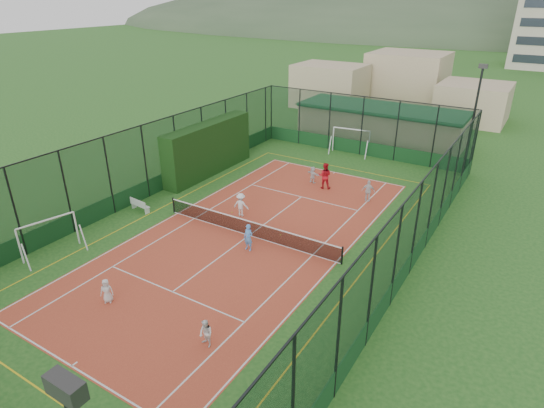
{
  "coord_description": "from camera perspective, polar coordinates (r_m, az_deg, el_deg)",
  "views": [
    {
      "loc": [
        13.19,
        -18.89,
        12.8
      ],
      "look_at": [
        0.21,
        2.18,
        1.2
      ],
      "focal_mm": 30.0,
      "sensor_mm": 36.0,
      "label": 1
    }
  ],
  "objects": [
    {
      "name": "perimeter_fence",
      "position": [
        25.24,
        -3.01,
        0.99
      ],
      "size": [
        18.12,
        34.12,
        5.0
      ],
      "primitive_type": null,
      "color": "black",
      "rests_on": "ground"
    },
    {
      "name": "distant_hills",
      "position": [
        169.89,
        28.59,
        17.96
      ],
      "size": [
        200.0,
        60.0,
        24.0
      ],
      "primitive_type": null,
      "color": "#384C33",
      "rests_on": "ground"
    },
    {
      "name": "child_far_left",
      "position": [
        28.33,
        -3.92,
        -0.09
      ],
      "size": [
        1.07,
        0.75,
        1.52
      ],
      "primitive_type": "imported",
      "rotation": [
        0.0,
        0.0,
        3.34
      ],
      "color": "white",
      "rests_on": "court_slab"
    },
    {
      "name": "child_far_right",
      "position": [
        30.95,
        12.01,
        1.62
      ],
      "size": [
        0.92,
        0.5,
        1.49
      ],
      "primitive_type": "imported",
      "rotation": [
        0.0,
        0.0,
        3.3
      ],
      "color": "silver",
      "rests_on": "court_slab"
    },
    {
      "name": "clubhouse",
      "position": [
        44.41,
        13.5,
        9.78
      ],
      "size": [
        15.2,
        7.2,
        3.15
      ],
      "primitive_type": null,
      "color": "tan",
      "rests_on": "ground"
    },
    {
      "name": "tennis_net",
      "position": [
        26.11,
        -2.91,
        -2.96
      ],
      "size": [
        11.67,
        0.12,
        1.06
      ],
      "primitive_type": null,
      "color": "black",
      "rests_on": "ground"
    },
    {
      "name": "futsal_goal_far",
      "position": [
        40.22,
        9.86,
        7.77
      ],
      "size": [
        3.39,
        1.35,
        2.13
      ],
      "primitive_type": null,
      "rotation": [
        0.0,
        0.0,
        0.12
      ],
      "color": "white",
      "rests_on": "ground"
    },
    {
      "name": "white_bench",
      "position": [
        30.27,
        -16.22,
        -0.08
      ],
      "size": [
        1.57,
        0.58,
        0.86
      ],
      "primitive_type": null,
      "rotation": [
        0.0,
        0.0,
        -0.1
      ],
      "color": "white",
      "rests_on": "ground"
    },
    {
      "name": "floodlight_ne",
      "position": [
        36.83,
        23.87,
        9.36
      ],
      "size": [
        0.6,
        0.26,
        8.25
      ],
      "primitive_type": null,
      "color": "black",
      "rests_on": "ground"
    },
    {
      "name": "tennis_balls",
      "position": [
        28.03,
        -3.57,
        -2.02
      ],
      "size": [
        4.9,
        1.0,
        0.07
      ],
      "color": "#CCE033",
      "rests_on": "court_slab"
    },
    {
      "name": "coach",
      "position": [
        32.49,
        6.64,
        3.56
      ],
      "size": [
        1.1,
        0.98,
        1.9
      ],
      "primitive_type": "imported",
      "rotation": [
        0.0,
        0.0,
        3.47
      ],
      "color": "red",
      "rests_on": "court_slab"
    },
    {
      "name": "court_slab",
      "position": [
        26.36,
        -2.89,
        -3.97
      ],
      "size": [
        11.17,
        23.97,
        0.01
      ],
      "primitive_type": "cube",
      "color": "#A53624",
      "rests_on": "ground"
    },
    {
      "name": "hedge_left",
      "position": [
        35.19,
        -7.97,
        6.92
      ],
      "size": [
        1.34,
        8.96,
        3.92
      ],
      "primitive_type": "cube",
      "color": "black",
      "rests_on": "ground"
    },
    {
      "name": "child_near_right",
      "position": [
        18.73,
        -8.29,
        -15.79
      ],
      "size": [
        0.68,
        0.59,
        1.22
      ],
      "primitive_type": "imported",
      "rotation": [
        0.0,
        0.0,
        -0.24
      ],
      "color": "white",
      "rests_on": "court_slab"
    },
    {
      "name": "ground",
      "position": [
        26.36,
        -2.88,
        -3.98
      ],
      "size": [
        300.0,
        300.0,
        0.0
      ],
      "primitive_type": "plane",
      "color": "#1F551D",
      "rests_on": "ground"
    },
    {
      "name": "child_near_mid",
      "position": [
        24.6,
        -2.99,
        -4.21
      ],
      "size": [
        0.58,
        0.4,
        1.52
      ],
      "primitive_type": "imported",
      "rotation": [
        0.0,
        0.0,
        -0.07
      ],
      "color": "#5399ED",
      "rests_on": "court_slab"
    },
    {
      "name": "futsal_goal_near",
      "position": [
        26.94,
        -26.17,
        -3.73
      ],
      "size": [
        3.16,
        1.61,
        1.96
      ],
      "primitive_type": null,
      "rotation": [
        0.0,
        0.0,
        1.32
      ],
      "color": "white",
      "rests_on": "ground"
    },
    {
      "name": "child_near_left",
      "position": [
        22.08,
        -20.03,
        -10.2
      ],
      "size": [
        0.68,
        0.64,
        1.17
      ],
      "primitive_type": "imported",
      "rotation": [
        0.0,
        0.0,
        0.64
      ],
      "color": "silver",
      "rests_on": "court_slab"
    },
    {
      "name": "child_far_back",
      "position": [
        33.48,
        5.13,
        3.69
      ],
      "size": [
        1.2,
        0.64,
        1.24
      ],
      "primitive_type": "imported",
      "rotation": [
        0.0,
        0.0,
        2.89
      ],
      "color": "silver",
      "rests_on": "court_slab"
    }
  ]
}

